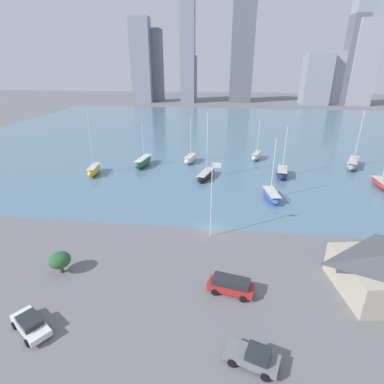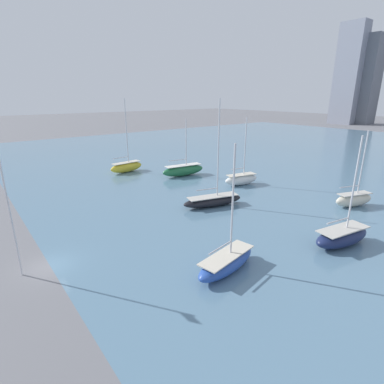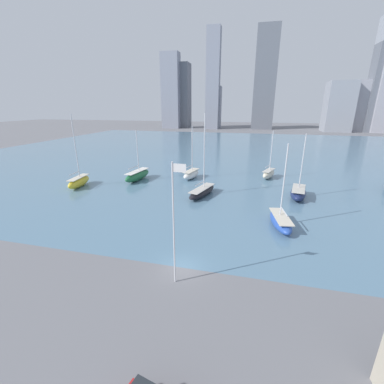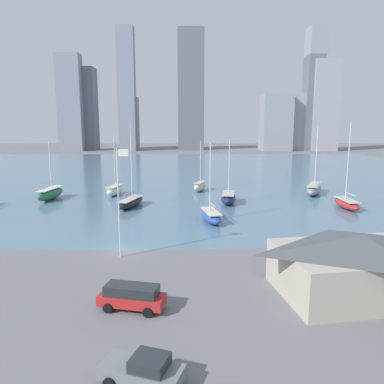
% 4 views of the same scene
% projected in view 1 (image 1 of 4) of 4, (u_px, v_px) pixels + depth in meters
% --- Properties ---
extents(ground_plane, '(500.00, 500.00, 0.00)m').
position_uv_depth(ground_plane, '(211.00, 229.00, 46.25)').
color(ground_plane, slate).
extents(harbor_water, '(180.00, 140.00, 0.00)m').
position_uv_depth(harbor_water, '(222.00, 134.00, 110.18)').
color(harbor_water, slate).
rests_on(harbor_water, ground_plane).
extents(flag_pole, '(1.24, 0.14, 11.60)m').
position_uv_depth(flag_pole, '(212.00, 198.00, 41.69)').
color(flag_pole, silver).
rests_on(flag_pole, ground_plane).
extents(yard_shrub, '(2.55, 2.55, 2.72)m').
position_uv_depth(yard_shrub, '(60.00, 260.00, 35.96)').
color(yard_shrub, '#4C3823').
rests_on(yard_shrub, ground_plane).
extents(distant_city_skyline, '(149.00, 21.50, 65.37)m').
position_uv_depth(distant_city_skyline, '(278.00, 61.00, 186.74)').
color(distant_city_skyline, gray).
rests_on(distant_city_skyline, ground_plane).
extents(sailboat_red, '(2.63, 7.90, 14.29)m').
position_uv_depth(sailboat_red, '(383.00, 184.00, 61.32)').
color(sailboat_red, '#B72828').
rests_on(sailboat_red, harbor_water).
extents(sailboat_black, '(4.56, 9.17, 14.68)m').
position_uv_depth(sailboat_black, '(206.00, 174.00, 66.62)').
color(sailboat_black, black).
rests_on(sailboat_black, harbor_water).
extents(sailboat_gray, '(6.56, 10.20, 13.69)m').
position_uv_depth(sailboat_gray, '(353.00, 163.00, 73.40)').
color(sailboat_gray, gray).
rests_on(sailboat_gray, harbor_water).
extents(sailboat_white, '(3.43, 6.74, 11.58)m').
position_uv_depth(sailboat_white, '(190.00, 159.00, 77.10)').
color(sailboat_white, white).
rests_on(sailboat_white, harbor_water).
extents(sailboat_green, '(3.37, 8.97, 10.85)m').
position_uv_depth(sailboat_green, '(143.00, 162.00, 74.36)').
color(sailboat_green, '#236B3D').
rests_on(sailboat_green, harbor_water).
extents(sailboat_navy, '(3.79, 7.54, 11.40)m').
position_uv_depth(sailboat_navy, '(282.00, 173.00, 67.29)').
color(sailboat_navy, '#19234C').
rests_on(sailboat_navy, harbor_water).
extents(sailboat_blue, '(3.60, 7.64, 11.37)m').
position_uv_depth(sailboat_blue, '(271.00, 195.00, 56.01)').
color(sailboat_blue, '#284CA8').
rests_on(sailboat_blue, harbor_water).
extents(sailboat_yellow, '(2.72, 7.36, 14.44)m').
position_uv_depth(sailboat_yellow, '(94.00, 170.00, 68.64)').
color(sailboat_yellow, yellow).
rests_on(sailboat_yellow, harbor_water).
extents(sailboat_cream, '(3.76, 6.31, 10.60)m').
position_uv_depth(sailboat_cream, '(256.00, 156.00, 79.48)').
color(sailboat_cream, beige).
rests_on(sailboat_cream, harbor_water).
extents(parked_suv_red, '(5.32, 2.94, 1.92)m').
position_uv_depth(parked_suv_red, '(231.00, 285.00, 32.93)').
color(parked_suv_red, '#B22323').
rests_on(parked_suv_red, ground_plane).
extents(parked_pickup_gray, '(4.90, 3.30, 1.74)m').
position_uv_depth(parked_pickup_gray, '(253.00, 356.00, 25.08)').
color(parked_pickup_gray, slate).
rests_on(parked_pickup_gray, ground_plane).
extents(parked_sedan_white, '(5.06, 4.31, 1.51)m').
position_uv_depth(parked_sedan_white, '(30.00, 324.00, 28.31)').
color(parked_sedan_white, white).
rests_on(parked_sedan_white, ground_plane).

